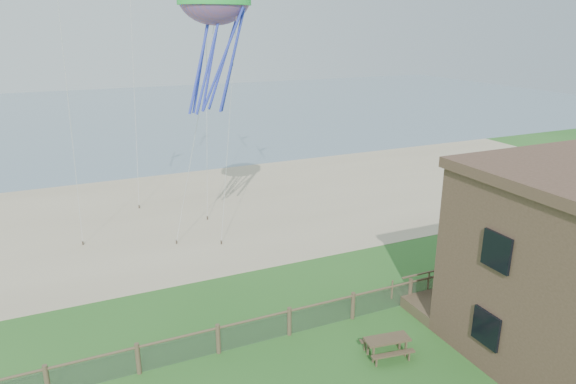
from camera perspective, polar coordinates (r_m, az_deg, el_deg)
name	(u,v)px	position (r m, az deg, el deg)	size (l,w,h in m)	color
sand_beach	(193,212)	(35.55, -10.55, -2.18)	(72.00, 20.00, 0.02)	tan
ocean	(116,115)	(77.89, -18.55, 8.13)	(160.00, 68.00, 0.02)	slate
chainlink_fence	(289,323)	(21.54, 0.14, -14.34)	(36.20, 0.20, 1.25)	#4D3A2B
motel_deck	(539,279)	(28.34, 26.09, -8.65)	(15.00, 2.00, 0.50)	brown
picnic_table	(387,347)	(20.83, 10.92, -16.57)	(1.73, 1.31, 0.73)	brown
octopus_kite	(216,37)	(25.74, -8.00, 16.69)	(3.55, 2.50, 7.30)	#DE5623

